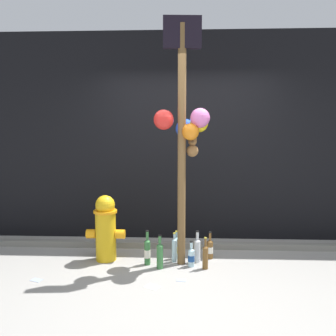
{
  "coord_description": "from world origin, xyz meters",
  "views": [
    {
      "loc": [
        -0.07,
        -3.68,
        1.64
      ],
      "look_at": [
        -0.25,
        0.48,
        1.18
      ],
      "focal_mm": 37.57,
      "sensor_mm": 36.0,
      "label": 1
    }
  ],
  "objects_px": {
    "bottle_0": "(160,255)",
    "bottle_7": "(174,249)",
    "memorial_post": "(185,120)",
    "bottle_1": "(191,257)",
    "bottle_4": "(197,249)",
    "bottle_3": "(147,251)",
    "fire_hydrant": "(106,228)",
    "bottle_6": "(176,247)",
    "bottle_5": "(205,256)",
    "bottle_2": "(210,249)"
  },
  "relations": [
    {
      "from": "bottle_3",
      "to": "bottle_1",
      "type": "bearing_deg",
      "value": -3.82
    },
    {
      "from": "bottle_7",
      "to": "bottle_0",
      "type": "bearing_deg",
      "value": -127.22
    },
    {
      "from": "fire_hydrant",
      "to": "bottle_6",
      "type": "height_order",
      "value": "fire_hydrant"
    },
    {
      "from": "fire_hydrant",
      "to": "bottle_7",
      "type": "distance_m",
      "value": 0.9
    },
    {
      "from": "bottle_2",
      "to": "bottle_3",
      "type": "distance_m",
      "value": 0.81
    },
    {
      "from": "bottle_2",
      "to": "bottle_4",
      "type": "xyz_separation_m",
      "value": [
        -0.17,
        -0.13,
        0.03
      ]
    },
    {
      "from": "bottle_1",
      "to": "bottle_5",
      "type": "bearing_deg",
      "value": -22.42
    },
    {
      "from": "bottle_1",
      "to": "bottle_2",
      "type": "distance_m",
      "value": 0.36
    },
    {
      "from": "bottle_4",
      "to": "bottle_7",
      "type": "xyz_separation_m",
      "value": [
        -0.28,
        -0.01,
        -0.0
      ]
    },
    {
      "from": "bottle_2",
      "to": "bottle_3",
      "type": "bearing_deg",
      "value": -163.14
    },
    {
      "from": "bottle_4",
      "to": "fire_hydrant",
      "type": "bearing_deg",
      "value": 178.74
    },
    {
      "from": "bottle_0",
      "to": "bottle_5",
      "type": "height_order",
      "value": "bottle_0"
    },
    {
      "from": "memorial_post",
      "to": "bottle_0",
      "type": "height_order",
      "value": "memorial_post"
    },
    {
      "from": "bottle_3",
      "to": "bottle_6",
      "type": "bearing_deg",
      "value": 31.55
    },
    {
      "from": "memorial_post",
      "to": "fire_hydrant",
      "type": "height_order",
      "value": "memorial_post"
    },
    {
      "from": "fire_hydrant",
      "to": "bottle_6",
      "type": "xyz_separation_m",
      "value": [
        0.88,
        0.08,
        -0.27
      ]
    },
    {
      "from": "bottle_5",
      "to": "bottle_4",
      "type": "bearing_deg",
      "value": 112.33
    },
    {
      "from": "memorial_post",
      "to": "bottle_0",
      "type": "distance_m",
      "value": 1.62
    },
    {
      "from": "bottle_5",
      "to": "fire_hydrant",
      "type": "bearing_deg",
      "value": 169.11
    },
    {
      "from": "bottle_0",
      "to": "bottle_6",
      "type": "bearing_deg",
      "value": 60.26
    },
    {
      "from": "bottle_2",
      "to": "bottle_4",
      "type": "height_order",
      "value": "bottle_4"
    },
    {
      "from": "bottle_7",
      "to": "bottle_5",
      "type": "bearing_deg",
      "value": -29.09
    },
    {
      "from": "memorial_post",
      "to": "bottle_1",
      "type": "height_order",
      "value": "memorial_post"
    },
    {
      "from": "memorial_post",
      "to": "bottle_1",
      "type": "xyz_separation_m",
      "value": [
        0.08,
        -0.11,
        -1.63
      ]
    },
    {
      "from": "memorial_post",
      "to": "bottle_5",
      "type": "bearing_deg",
      "value": -35.91
    },
    {
      "from": "bottle_1",
      "to": "bottle_7",
      "type": "height_order",
      "value": "bottle_7"
    },
    {
      "from": "bottle_7",
      "to": "fire_hydrant",
      "type": "bearing_deg",
      "value": 177.92
    },
    {
      "from": "bottle_1",
      "to": "bottle_2",
      "type": "relative_size",
      "value": 0.9
    },
    {
      "from": "fire_hydrant",
      "to": "bottle_6",
      "type": "relative_size",
      "value": 2.29
    },
    {
      "from": "fire_hydrant",
      "to": "bottle_5",
      "type": "distance_m",
      "value": 1.28
    },
    {
      "from": "bottle_0",
      "to": "bottle_2",
      "type": "bearing_deg",
      "value": 29.72
    },
    {
      "from": "bottle_0",
      "to": "bottle_5",
      "type": "relative_size",
      "value": 1.07
    },
    {
      "from": "bottle_1",
      "to": "bottle_7",
      "type": "relative_size",
      "value": 0.84
    },
    {
      "from": "bottle_1",
      "to": "bottle_3",
      "type": "relative_size",
      "value": 0.73
    },
    {
      "from": "fire_hydrant",
      "to": "bottle_7",
      "type": "relative_size",
      "value": 2.23
    },
    {
      "from": "bottle_6",
      "to": "fire_hydrant",
      "type": "bearing_deg",
      "value": -174.82
    },
    {
      "from": "bottle_7",
      "to": "bottle_3",
      "type": "bearing_deg",
      "value": -162.56
    },
    {
      "from": "bottle_2",
      "to": "bottle_5",
      "type": "xyz_separation_m",
      "value": [
        -0.08,
        -0.34,
        0.02
      ]
    },
    {
      "from": "bottle_0",
      "to": "bottle_7",
      "type": "relative_size",
      "value": 1.1
    },
    {
      "from": "bottle_0",
      "to": "bottle_1",
      "type": "xyz_separation_m",
      "value": [
        0.37,
        0.08,
        -0.05
      ]
    },
    {
      "from": "bottle_3",
      "to": "bottle_5",
      "type": "relative_size",
      "value": 1.11
    },
    {
      "from": "fire_hydrant",
      "to": "bottle_6",
      "type": "distance_m",
      "value": 0.93
    },
    {
      "from": "memorial_post",
      "to": "bottle_7",
      "type": "distance_m",
      "value": 1.59
    },
    {
      "from": "bottle_1",
      "to": "bottle_0",
      "type": "bearing_deg",
      "value": -167.76
    },
    {
      "from": "bottle_2",
      "to": "bottle_1",
      "type": "bearing_deg",
      "value": -131.97
    },
    {
      "from": "bottle_1",
      "to": "bottle_4",
      "type": "height_order",
      "value": "bottle_4"
    },
    {
      "from": "memorial_post",
      "to": "bottle_1",
      "type": "bearing_deg",
      "value": -53.67
    },
    {
      "from": "fire_hydrant",
      "to": "bottle_4",
      "type": "relative_size",
      "value": 2.08
    },
    {
      "from": "bottle_6",
      "to": "bottle_2",
      "type": "bearing_deg",
      "value": 2.79
    },
    {
      "from": "bottle_3",
      "to": "bottle_7",
      "type": "bearing_deg",
      "value": 17.44
    }
  ]
}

